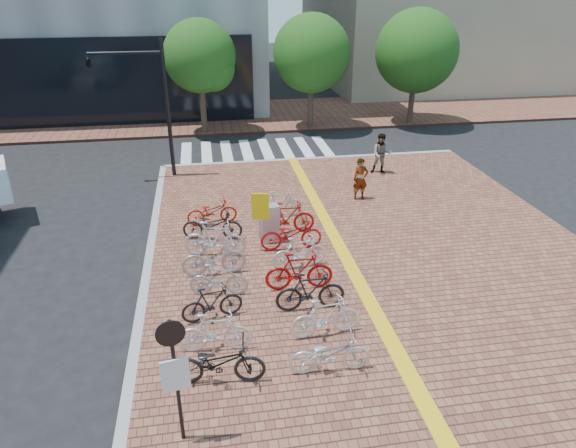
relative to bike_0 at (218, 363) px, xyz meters
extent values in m
plane|color=black|center=(2.09, 2.36, -0.67)|extent=(120.00, 120.00, 0.00)
cube|color=gray|center=(5.09, 14.36, -0.59)|extent=(14.00, 0.25, 0.15)
cube|color=brown|center=(2.09, 23.36, -0.60)|extent=(70.00, 8.00, 0.15)
cube|color=silver|center=(-0.91, 16.36, -0.66)|extent=(0.50, 4.00, 0.01)
cube|color=silver|center=(0.09, 16.36, -0.66)|extent=(0.50, 4.00, 0.01)
cube|color=silver|center=(1.09, 16.36, -0.66)|extent=(0.50, 4.00, 0.01)
cube|color=silver|center=(2.09, 16.36, -0.66)|extent=(0.50, 4.00, 0.01)
cube|color=silver|center=(3.09, 16.36, -0.66)|extent=(0.50, 4.00, 0.01)
cube|color=silver|center=(4.09, 16.36, -0.66)|extent=(0.50, 4.00, 0.01)
cube|color=silver|center=(5.09, 16.36, -0.66)|extent=(0.50, 4.00, 0.01)
cube|color=silver|center=(6.09, 16.36, -0.66)|extent=(0.50, 4.00, 0.01)
cylinder|color=#38281E|center=(0.09, 19.86, 0.78)|extent=(0.32, 0.32, 2.60)
sphere|color=#194714|center=(0.09, 19.86, 3.53)|extent=(3.80, 3.80, 3.80)
sphere|color=#194714|center=(0.69, 19.56, 2.93)|extent=(2.40, 2.40, 2.40)
cylinder|color=#38281E|center=(6.09, 19.86, 0.78)|extent=(0.32, 0.32, 2.60)
sphere|color=#194714|center=(6.09, 19.86, 3.53)|extent=(4.20, 4.20, 4.20)
sphere|color=#194714|center=(6.69, 19.56, 2.93)|extent=(2.40, 2.40, 2.40)
cylinder|color=#38281E|center=(12.09, 19.86, 0.78)|extent=(0.32, 0.32, 2.60)
sphere|color=#194714|center=(12.09, 19.86, 3.53)|extent=(4.60, 4.60, 4.60)
sphere|color=#194714|center=(12.69, 19.56, 2.93)|extent=(2.40, 2.40, 2.40)
imported|color=black|center=(0.00, 0.00, 0.00)|extent=(2.05, 0.92, 1.04)
imported|color=white|center=(-0.04, 1.05, -0.01)|extent=(1.74, 0.61, 1.03)
imported|color=black|center=(-0.06, 2.29, -0.05)|extent=(1.63, 0.76, 0.94)
imported|color=#AEAFB3|center=(0.15, 3.35, -0.04)|extent=(1.64, 0.70, 0.96)
imported|color=#A3A3A7|center=(0.06, 4.43, 0.04)|extent=(1.88, 0.63, 1.12)
imported|color=silver|center=(0.12, 5.58, 0.06)|extent=(1.99, 0.91, 1.15)
imported|color=black|center=(0.09, 6.70, -0.01)|extent=(2.03, 0.98, 1.02)
imported|color=#A91E0C|center=(0.12, 7.89, -0.07)|extent=(1.78, 0.77, 0.91)
imported|color=silver|center=(2.39, -0.05, -0.05)|extent=(1.81, 0.67, 0.94)
imported|color=white|center=(2.58, 1.19, 0.00)|extent=(1.78, 0.66, 1.05)
imported|color=black|center=(2.45, 2.29, 0.03)|extent=(1.83, 0.54, 1.09)
imported|color=#A50D0B|center=(2.34, 3.29, 0.04)|extent=(1.89, 0.59, 1.13)
imported|color=silver|center=(2.58, 4.44, -0.01)|extent=(1.76, 0.76, 1.03)
imported|color=red|center=(2.52, 5.61, -0.01)|extent=(1.96, 0.72, 1.02)
imported|color=#9E110B|center=(2.58, 6.75, 0.04)|extent=(1.86, 0.55, 1.11)
imported|color=silver|center=(2.53, 8.08, -0.02)|extent=(1.66, 0.50, 0.99)
imported|color=gray|center=(5.83, 9.17, 0.30)|extent=(0.62, 0.42, 1.64)
imported|color=#515367|center=(7.56, 11.81, 0.37)|extent=(1.02, 0.90, 1.77)
cube|color=silver|center=(1.92, 6.26, 0.11)|extent=(0.62, 0.48, 1.27)
cylinder|color=#B7B7BC|center=(1.56, 5.67, 0.43)|extent=(0.09, 0.09, 1.91)
cube|color=yellow|center=(1.56, 5.61, 1.02)|extent=(0.53, 0.15, 0.85)
cylinder|color=black|center=(-0.74, -1.37, 0.83)|extent=(0.08, 0.08, 2.69)
cylinder|color=black|center=(-0.74, -1.43, 1.95)|extent=(0.50, 0.12, 0.50)
cube|color=silver|center=(-0.74, -1.43, 1.05)|extent=(0.49, 0.12, 0.67)
cylinder|color=black|center=(-1.37, 13.11, 2.30)|extent=(0.17, 0.17, 5.65)
cylinder|color=black|center=(-2.78, 13.11, 4.61)|extent=(2.82, 0.11, 0.11)
imported|color=black|center=(-4.20, 13.11, 4.33)|extent=(0.25, 1.17, 0.47)
camera|label=1|loc=(0.06, -8.53, 7.30)|focal=32.00mm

